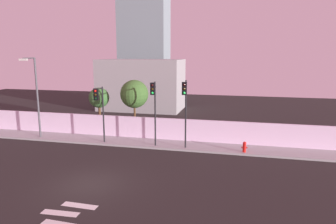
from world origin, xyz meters
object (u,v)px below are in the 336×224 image
object	(u,v)px
traffic_light_center	(154,101)
fire_hydrant	(244,146)
roadside_tree_leftmost	(99,98)
traffic_light_left	(99,103)
traffic_light_right	(185,101)
street_lamp_curbside	(35,91)
roadside_tree_midleft	(134,94)

from	to	relation	value
traffic_light_center	fire_hydrant	bearing A→B (deg)	2.65
roadside_tree_leftmost	traffic_light_left	bearing A→B (deg)	-63.87
traffic_light_right	fire_hydrant	world-z (taller)	traffic_light_right
street_lamp_curbside	traffic_light_right	bearing A→B (deg)	-3.19
fire_hydrant	roadside_tree_leftmost	xyz separation A→B (m)	(-13.05, 3.46, 2.66)
traffic_light_left	traffic_light_right	world-z (taller)	traffic_light_right
street_lamp_curbside	roadside_tree_leftmost	xyz separation A→B (m)	(4.07, 3.41, -0.96)
traffic_light_center	traffic_light_right	bearing A→B (deg)	-8.27
traffic_light_center	street_lamp_curbside	distance (m)	10.38
traffic_light_center	roadside_tree_midleft	world-z (taller)	traffic_light_center
traffic_light_center	fire_hydrant	distance (m)	7.47
traffic_light_right	roadside_tree_leftmost	bearing A→B (deg)	154.71
traffic_light_left	street_lamp_curbside	bearing A→B (deg)	174.03
street_lamp_curbside	roadside_tree_midleft	bearing A→B (deg)	24.47
traffic_light_right	street_lamp_curbside	bearing A→B (deg)	176.81
roadside_tree_midleft	roadside_tree_leftmost	bearing A→B (deg)	180.00
street_lamp_curbside	fire_hydrant	size ratio (longest dim) A/B	8.55
traffic_light_left	roadside_tree_midleft	distance (m)	4.30
fire_hydrant	street_lamp_curbside	bearing A→B (deg)	179.84
traffic_light_left	roadside_tree_leftmost	world-z (taller)	traffic_light_left
traffic_light_center	street_lamp_curbside	size ratio (longest dim) A/B	0.74
street_lamp_curbside	traffic_light_left	bearing A→B (deg)	-5.97
roadside_tree_leftmost	traffic_light_center	bearing A→B (deg)	-30.91
traffic_light_center	roadside_tree_midleft	distance (m)	4.74
street_lamp_curbside	roadside_tree_midleft	distance (m)	8.25
traffic_light_center	traffic_light_right	world-z (taller)	traffic_light_right
traffic_light_center	traffic_light_left	bearing A→B (deg)	-176.37
street_lamp_curbside	fire_hydrant	bearing A→B (deg)	-0.16
traffic_light_right	roadside_tree_leftmost	world-z (taller)	traffic_light_right
traffic_light_left	roadside_tree_midleft	size ratio (longest dim) A/B	0.91
street_lamp_curbside	roadside_tree_leftmost	world-z (taller)	street_lamp_curbside
roadside_tree_midleft	traffic_light_right	bearing A→B (deg)	-37.85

